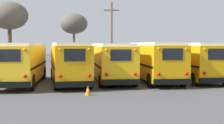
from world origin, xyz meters
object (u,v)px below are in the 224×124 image
(school_bus_0, at_px, (23,62))
(traffic_cone, at_px, (88,91))
(school_bus_3, at_px, (154,60))
(bare_tree_0, at_px, (9,16))
(school_bus_1, at_px, (69,61))
(bare_tree_1, at_px, (74,24))
(school_bus_4, at_px, (192,60))
(school_bus_2, at_px, (111,61))
(utility_pole, at_px, (111,34))

(school_bus_0, bearing_deg, traffic_cone, -55.73)
(school_bus_3, xyz_separation_m, bare_tree_0, (-12.56, 11.31, 4.19))
(school_bus_1, distance_m, school_bus_3, 6.68)
(school_bus_0, bearing_deg, school_bus_3, 1.19)
(school_bus_0, bearing_deg, bare_tree_0, 102.53)
(school_bus_0, xyz_separation_m, bare_tree_1, (4.47, 19.72, 3.92))
(school_bus_4, bearing_deg, school_bus_0, -176.55)
(school_bus_4, bearing_deg, school_bus_3, -169.87)
(school_bus_0, relative_size, bare_tree_0, 1.40)
(school_bus_3, bearing_deg, bare_tree_1, 105.83)
(school_bus_2, relative_size, school_bus_3, 1.09)
(bare_tree_0, bearing_deg, bare_tree_1, 49.42)
(bare_tree_1, bearing_deg, bare_tree_0, -130.58)
(school_bus_1, bearing_deg, bare_tree_1, 86.74)
(utility_pole, bearing_deg, bare_tree_0, -172.87)
(school_bus_1, xyz_separation_m, bare_tree_1, (1.13, 19.92, 3.94))
(school_bus_1, height_order, school_bus_4, school_bus_1)
(school_bus_3, relative_size, bare_tree_0, 1.33)
(school_bus_4, distance_m, utility_pole, 13.25)
(school_bus_3, bearing_deg, school_bus_4, 10.13)
(school_bus_3, xyz_separation_m, traffic_cone, (-5.73, -6.49, -1.38))
(school_bus_0, xyz_separation_m, bare_tree_0, (-2.56, 11.52, 4.20))
(utility_pole, height_order, bare_tree_0, utility_pole)
(school_bus_1, xyz_separation_m, traffic_cone, (0.94, -6.08, -1.37))
(school_bus_0, distance_m, school_bus_4, 13.36)
(school_bus_2, distance_m, traffic_cone, 7.85)
(utility_pole, xyz_separation_m, bare_tree_0, (-11.03, -1.38, 1.83))
(school_bus_4, bearing_deg, school_bus_1, -174.31)
(traffic_cone, bearing_deg, bare_tree_0, 111.02)
(school_bus_3, height_order, bare_tree_0, bare_tree_0)
(school_bus_0, xyz_separation_m, traffic_cone, (4.28, -6.28, -1.38))
(bare_tree_1, bearing_deg, school_bus_0, -102.77)
(school_bus_4, xyz_separation_m, bare_tree_1, (-8.87, 18.92, 3.94))
(school_bus_1, height_order, school_bus_2, school_bus_1)
(school_bus_3, distance_m, school_bus_4, 3.39)
(utility_pole, distance_m, bare_tree_0, 11.26)
(school_bus_0, height_order, school_bus_3, school_bus_3)
(school_bus_3, height_order, utility_pole, utility_pole)
(traffic_cone, bearing_deg, bare_tree_1, 89.58)
(school_bus_1, height_order, bare_tree_0, bare_tree_0)
(school_bus_2, height_order, bare_tree_1, bare_tree_1)
(utility_pole, distance_m, bare_tree_1, 8.07)
(school_bus_2, bearing_deg, traffic_cone, -108.02)
(school_bus_2, xyz_separation_m, utility_pole, (1.80, 11.82, 2.40))
(school_bus_0, bearing_deg, school_bus_2, 9.15)
(utility_pole, relative_size, traffic_cone, 13.52)
(school_bus_3, height_order, traffic_cone, school_bus_3)
(school_bus_3, xyz_separation_m, utility_pole, (-1.54, 12.69, 2.36))
(school_bus_1, bearing_deg, school_bus_2, 20.83)
(school_bus_4, relative_size, bare_tree_1, 1.47)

